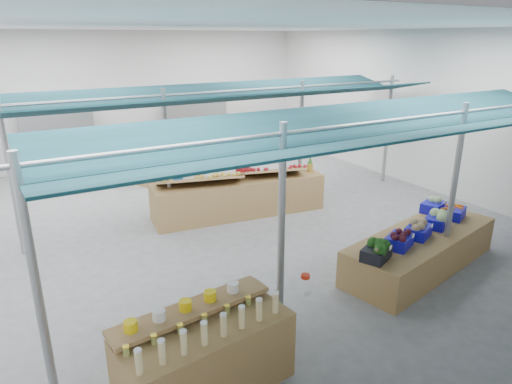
% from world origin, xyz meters
% --- Properties ---
extents(floor, '(13.00, 13.00, 0.00)m').
position_xyz_m(floor, '(0.00, 0.00, 0.00)').
color(floor, slate).
rests_on(floor, ground).
extents(hall, '(13.00, 13.00, 13.00)m').
position_xyz_m(hall, '(0.00, 1.44, 2.65)').
color(hall, silver).
rests_on(hall, ground).
extents(pole_grid, '(10.00, 4.60, 3.00)m').
position_xyz_m(pole_grid, '(0.75, -1.75, 1.81)').
color(pole_grid, gray).
rests_on(pole_grid, floor).
extents(awnings, '(9.50, 7.08, 0.30)m').
position_xyz_m(awnings, '(0.75, -1.75, 2.78)').
color(awnings, black).
rests_on(awnings, pole_grid).
extents(back_shelving_left, '(2.00, 0.50, 2.00)m').
position_xyz_m(back_shelving_left, '(-2.50, 6.00, 1.00)').
color(back_shelving_left, '#B23F33').
rests_on(back_shelving_left, floor).
extents(back_shelving_right, '(2.00, 0.50, 2.00)m').
position_xyz_m(back_shelving_right, '(2.00, 6.00, 1.00)').
color(back_shelving_right, '#B23F33').
rests_on(back_shelving_right, floor).
extents(bottle_shelf, '(2.10, 1.41, 1.17)m').
position_xyz_m(bottle_shelf, '(-2.41, -4.56, 0.48)').
color(bottle_shelf, olive).
rests_on(bottle_shelf, floor).
extents(veg_counter, '(3.58, 1.82, 0.66)m').
position_xyz_m(veg_counter, '(2.21, -3.73, 0.33)').
color(veg_counter, olive).
rests_on(veg_counter, floor).
extents(fruit_counter, '(4.12, 1.47, 0.86)m').
position_xyz_m(fruit_counter, '(0.60, 0.26, 0.43)').
color(fruit_counter, olive).
rests_on(fruit_counter, floor).
extents(far_counter, '(5.39, 2.99, 0.97)m').
position_xyz_m(far_counter, '(1.58, 4.75, 0.48)').
color(far_counter, olive).
rests_on(far_counter, floor).
extents(vendor_left, '(0.63, 0.46, 1.61)m').
position_xyz_m(vendor_left, '(-0.60, 1.36, 0.81)').
color(vendor_left, '#1C71B8').
rests_on(vendor_left, floor).
extents(vendor_right, '(0.86, 0.71, 1.61)m').
position_xyz_m(vendor_right, '(1.20, 1.36, 0.81)').
color(vendor_right, maroon).
rests_on(vendor_right, floor).
extents(crate_broccoli, '(0.60, 0.52, 0.35)m').
position_xyz_m(crate_broccoli, '(0.78, -4.03, 0.82)').
color(crate_broccoli, black).
rests_on(crate_broccoli, veg_counter).
extents(crate_beets, '(0.60, 0.52, 0.29)m').
position_xyz_m(crate_beets, '(1.43, -3.89, 0.80)').
color(crate_beets, '#110FA9').
rests_on(crate_beets, veg_counter).
extents(crate_celeriac, '(0.60, 0.52, 0.31)m').
position_xyz_m(crate_celeriac, '(2.03, -3.76, 0.81)').
color(crate_celeriac, '#110FA9').
rests_on(crate_celeriac, veg_counter).
extents(crate_cabbage, '(0.60, 0.52, 0.35)m').
position_xyz_m(crate_cabbage, '(2.68, -3.63, 0.82)').
color(crate_cabbage, '#110FA9').
rests_on(crate_cabbage, veg_counter).
extents(crate_carrots, '(0.60, 0.52, 0.29)m').
position_xyz_m(crate_carrots, '(3.33, -3.49, 0.78)').
color(crate_carrots, '#110FA9').
rests_on(crate_carrots, veg_counter).
extents(sparrow, '(0.12, 0.09, 0.11)m').
position_xyz_m(sparrow, '(0.65, -4.18, 0.91)').
color(sparrow, brown).
rests_on(sparrow, crate_broccoli).
extents(pole_ribbon, '(0.12, 0.12, 0.28)m').
position_xyz_m(pole_ribbon, '(-0.98, -4.55, 1.08)').
color(pole_ribbon, red).
rests_on(pole_ribbon, pole_grid).
extents(apple_heap_yellow, '(2.02, 1.16, 0.27)m').
position_xyz_m(apple_heap_yellow, '(-0.36, 0.28, 1.03)').
color(apple_heap_yellow, '#997247').
rests_on(apple_heap_yellow, fruit_counter).
extents(apple_heap_red, '(1.63, 1.06, 0.27)m').
position_xyz_m(apple_heap_red, '(1.40, 0.06, 1.03)').
color(apple_heap_red, '#997247').
rests_on(apple_heap_red, fruit_counter).
extents(pineapple, '(0.14, 0.14, 0.39)m').
position_xyz_m(pineapple, '(2.40, -0.07, 1.04)').
color(pineapple, '#8C6019').
rests_on(pineapple, fruit_counter).
extents(crate_extra, '(0.59, 0.49, 0.32)m').
position_xyz_m(crate_extra, '(3.24, -3.07, 0.81)').
color(crate_extra, '#110FA9').
rests_on(crate_extra, veg_counter).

